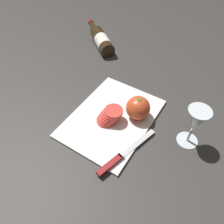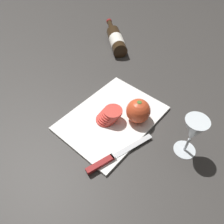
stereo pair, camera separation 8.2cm
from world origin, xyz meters
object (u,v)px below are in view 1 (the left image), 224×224
wine_bottle (101,40)px  tomato_slice_stack_near (110,116)px  knife (116,160)px  wine_glass (195,122)px  whole_tomato (138,108)px

wine_bottle → tomato_slice_stack_near: wine_bottle is taller
knife → wine_glass: bearing=-22.8°
whole_tomato → tomato_slice_stack_near: bearing=134.0°
wine_glass → knife: 0.29m
wine_bottle → whole_tomato: (-0.35, -0.40, 0.02)m
knife → tomato_slice_stack_near: bearing=55.1°
wine_bottle → knife: bearing=-142.1°
wine_glass → knife: (-0.21, 0.17, -0.09)m
wine_bottle → tomato_slice_stack_near: 0.54m
whole_tomato → tomato_slice_stack_near: 0.11m
wine_bottle → knife: (-0.56, -0.44, -0.02)m
wine_glass → tomato_slice_stack_near: 0.30m
whole_tomato → wine_bottle: bearing=49.0°
tomato_slice_stack_near → knife: bearing=-140.6°
wine_glass → tomato_slice_stack_near: bearing=105.4°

